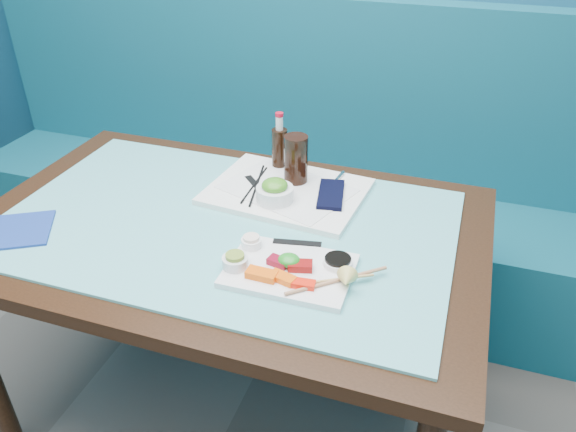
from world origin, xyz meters
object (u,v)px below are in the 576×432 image
(dining_table, at_px, (228,249))
(cola_bottle_body, at_px, (280,150))
(seaweed_bowl, at_px, (275,194))
(cola_glass, at_px, (296,159))
(sashimi_plate, at_px, (290,271))
(blue_napkin, at_px, (18,230))
(booth_bench, at_px, (311,198))
(serving_tray, at_px, (287,191))

(dining_table, distance_m, cola_bottle_body, 0.38)
(seaweed_bowl, relative_size, cola_bottle_body, 0.76)
(seaweed_bowl, bearing_deg, cola_glass, 81.25)
(sashimi_plate, height_order, cola_glass, cola_glass)
(cola_bottle_body, bearing_deg, sashimi_plate, -68.00)
(cola_glass, xyz_separation_m, cola_bottle_body, (-0.08, 0.08, -0.02))
(dining_table, height_order, sashimi_plate, sashimi_plate)
(blue_napkin, bearing_deg, sashimi_plate, 4.76)
(cola_glass, distance_m, blue_napkin, 0.79)
(booth_bench, xyz_separation_m, blue_napkin, (-0.51, -1.06, 0.39))
(seaweed_bowl, xyz_separation_m, blue_napkin, (-0.60, -0.35, -0.03))
(sashimi_plate, distance_m, cola_glass, 0.44)
(sashimi_plate, bearing_deg, dining_table, 145.33)
(cola_glass, bearing_deg, blue_napkin, -142.56)
(cola_glass, bearing_deg, sashimi_plate, -73.80)
(serving_tray, distance_m, cola_glass, 0.10)
(dining_table, distance_m, serving_tray, 0.25)
(sashimi_plate, bearing_deg, blue_napkin, -176.24)
(dining_table, relative_size, blue_napkin, 8.19)
(dining_table, bearing_deg, blue_napkin, -156.41)
(serving_tray, bearing_deg, seaweed_bowl, -92.55)
(dining_table, bearing_deg, cola_glass, 65.35)
(booth_bench, bearing_deg, cola_bottle_body, -85.76)
(cola_bottle_body, bearing_deg, cola_glass, -45.90)
(booth_bench, height_order, blue_napkin, booth_bench)
(serving_tray, xyz_separation_m, blue_napkin, (-0.61, -0.42, -0.00))
(booth_bench, distance_m, sashimi_plate, 1.10)
(cola_bottle_body, height_order, blue_napkin, cola_bottle_body)
(cola_glass, bearing_deg, dining_table, -114.65)
(serving_tray, distance_m, seaweed_bowl, 0.08)
(cola_glass, height_order, blue_napkin, cola_glass)
(cola_glass, relative_size, blue_napkin, 0.86)
(booth_bench, xyz_separation_m, dining_table, (0.00, -0.84, 0.29))
(serving_tray, distance_m, cola_bottle_body, 0.17)
(seaweed_bowl, distance_m, cola_bottle_body, 0.22)
(cola_glass, distance_m, cola_bottle_body, 0.12)
(booth_bench, height_order, sashimi_plate, booth_bench)
(serving_tray, bearing_deg, cola_glass, 84.74)
(dining_table, bearing_deg, booth_bench, 90.00)
(blue_napkin, bearing_deg, seaweed_bowl, 29.95)
(booth_bench, bearing_deg, sashimi_plate, -76.54)
(booth_bench, height_order, serving_tray, booth_bench)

